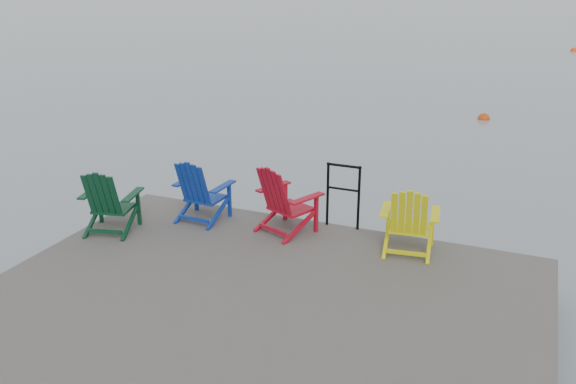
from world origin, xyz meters
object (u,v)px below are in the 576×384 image
at_px(chair_yellow, 409,219).
at_px(chair_green, 109,200).
at_px(chair_blue, 200,190).
at_px(chair_red, 284,199).
at_px(handrail, 343,190).
at_px(buoy_a, 484,119).
at_px(buoy_b, 574,51).

bearing_deg(chair_yellow, chair_green, -174.51).
xyz_separation_m(chair_blue, chair_red, (1.23, 0.07, 0.02)).
bearing_deg(chair_yellow, chair_red, 172.26).
relative_size(handrail, chair_yellow, 1.01).
bearing_deg(buoy_a, handrail, -95.64).
distance_m(buoy_a, buoy_b, 17.11).
relative_size(chair_green, chair_yellow, 1.01).
bearing_deg(buoy_b, chair_yellow, -95.35).
distance_m(handrail, chair_blue, 1.98).
distance_m(chair_blue, chair_yellow, 2.91).
xyz_separation_m(chair_green, buoy_a, (3.77, 10.96, -0.95)).
bearing_deg(chair_green, buoy_a, 57.35).
bearing_deg(chair_blue, buoy_a, 77.28).
relative_size(chair_blue, buoy_a, 2.74).
bearing_deg(chair_blue, chair_red, 6.41).
distance_m(chair_green, buoy_a, 11.63).
height_order(chair_red, chair_yellow, chair_red).
bearing_deg(buoy_b, handrail, -97.59).
bearing_deg(buoy_b, buoy_a, -98.68).
bearing_deg(chair_green, chair_yellow, -0.52).
bearing_deg(handrail, chair_yellow, -24.97).
xyz_separation_m(handrail, chair_red, (-0.67, -0.46, -0.07)).
bearing_deg(chair_red, chair_yellow, 22.90).
xyz_separation_m(buoy_a, buoy_b, (2.58, 16.92, 0.00)).
relative_size(handrail, buoy_b, 2.65).
bearing_deg(chair_green, chair_blue, 28.13).
relative_size(chair_red, buoy_a, 2.86).
xyz_separation_m(handrail, chair_green, (-2.82, -1.36, -0.09)).
distance_m(chair_blue, chair_red, 1.24).
relative_size(chair_green, buoy_b, 2.64).
height_order(handrail, chair_green, handrail).
bearing_deg(chair_red, chair_blue, -153.59).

